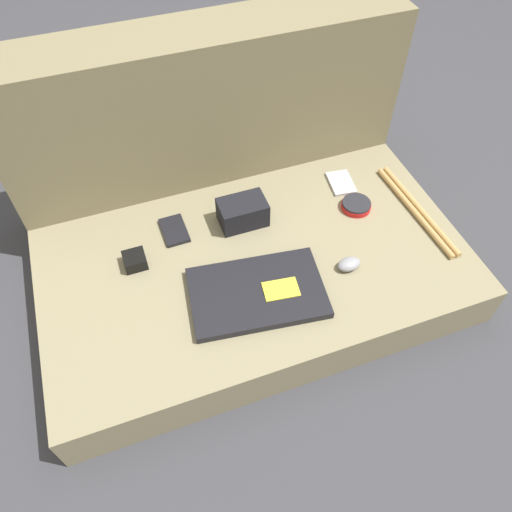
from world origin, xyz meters
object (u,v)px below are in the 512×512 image
speaker_puck (356,205)px  camera_pouch (243,212)px  computer_mouse (349,264)px  phone_silver (174,230)px  laptop (257,293)px  charger_brick (135,260)px  phone_black (341,183)px

speaker_puck → camera_pouch: 0.34m
computer_mouse → phone_silver: 0.50m
laptop → computer_mouse: computer_mouse is taller
computer_mouse → phone_silver: size_ratio=0.63×
laptop → speaker_puck: size_ratio=4.20×
phone_silver → speaker_puck: bearing=-10.8°
computer_mouse → charger_brick: bearing=154.9°
phone_black → camera_pouch: (-0.34, -0.05, 0.03)m
computer_mouse → phone_silver: bearing=140.9°
phone_silver → laptop: bearing=-63.8°
charger_brick → phone_black: bearing=8.5°
laptop → phone_black: laptop is taller
laptop → phone_silver: 0.32m
phone_silver → camera_pouch: 0.20m
speaker_puck → phone_black: size_ratio=0.78×
speaker_puck → phone_silver: speaker_puck is taller
phone_black → charger_brick: 0.67m
laptop → computer_mouse: bearing=7.8°
phone_silver → charger_brick: 0.15m
phone_black → phone_silver: bearing=-170.5°
phone_black → camera_pouch: camera_pouch is taller
laptop → charger_brick: size_ratio=6.25×
laptop → speaker_puck: laptop is taller
computer_mouse → speaker_puck: computer_mouse is taller
camera_pouch → speaker_puck: bearing=-10.5°
camera_pouch → charger_brick: 0.33m
phone_silver → computer_mouse: bearing=-36.0°
laptop → phone_silver: bearing=124.8°
phone_silver → camera_pouch: size_ratio=0.81×
computer_mouse → phone_black: computer_mouse is taller
phone_silver → phone_black: (0.54, 0.02, -0.00)m
computer_mouse → charger_brick: size_ratio=1.15×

